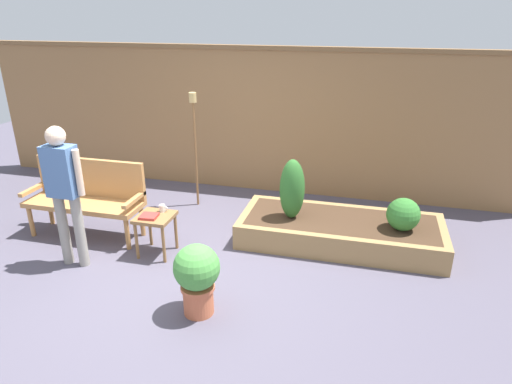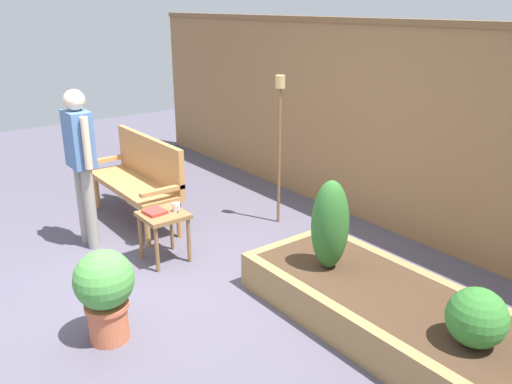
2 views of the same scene
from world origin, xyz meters
TOP-DOWN VIEW (x-y plane):
  - ground_plane at (0.00, 0.00)m, footprint 14.00×14.00m
  - fence_back at (0.00, 2.60)m, footprint 8.40×0.14m
  - garden_bench at (-1.45, 0.60)m, footprint 1.44×0.48m
  - side_table at (-0.41, 0.31)m, footprint 0.40×0.40m
  - cup_on_table at (-0.37, 0.44)m, footprint 0.10×0.07m
  - book_on_table at (-0.45, 0.25)m, footprint 0.20×0.19m
  - potted_boxwood at (0.46, -0.60)m, footprint 0.42×0.42m
  - raised_planter_bed at (1.61, 1.11)m, footprint 2.40×1.00m
  - shrub_near_bench at (1.02, 1.03)m, footprint 0.30×0.30m
  - shrub_far_corner at (2.30, 1.03)m, footprint 0.38×0.38m
  - tiki_torch at (-0.47, 1.76)m, footprint 0.10×0.10m
  - person_by_bench at (-1.18, -0.12)m, footprint 0.47×0.20m

SIDE VIEW (x-z plane):
  - ground_plane at x=0.00m, z-range 0.00..0.00m
  - raised_planter_bed at x=1.61m, z-range 0.00..0.30m
  - side_table at x=-0.41m, z-range 0.16..0.64m
  - potted_boxwood at x=0.46m, z-range 0.06..0.75m
  - shrub_far_corner at x=2.30m, z-range 0.30..0.67m
  - book_on_table at x=-0.45m, z-range 0.48..0.51m
  - cup_on_table at x=-0.37m, z-range 0.48..0.56m
  - garden_bench at x=-1.45m, z-range 0.07..1.01m
  - shrub_near_bench at x=1.02m, z-range 0.30..1.03m
  - person_by_bench at x=-1.18m, z-range 0.15..1.71m
  - fence_back at x=0.00m, z-range 0.01..2.17m
  - tiki_torch at x=-0.47m, z-range 0.31..1.92m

